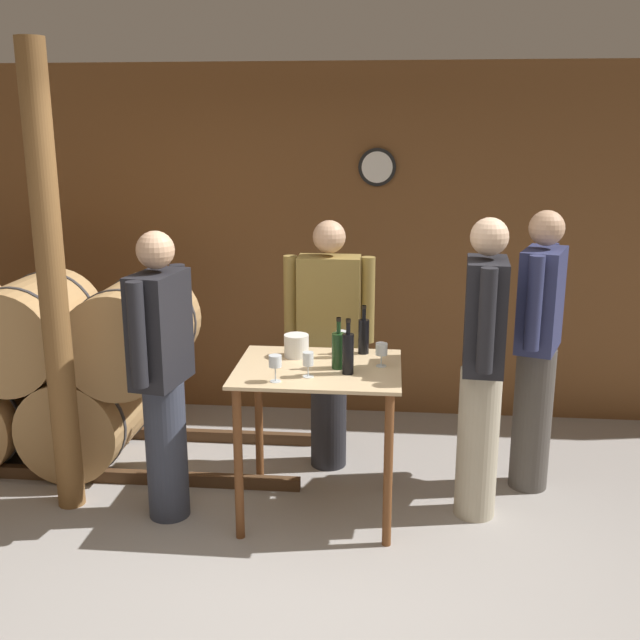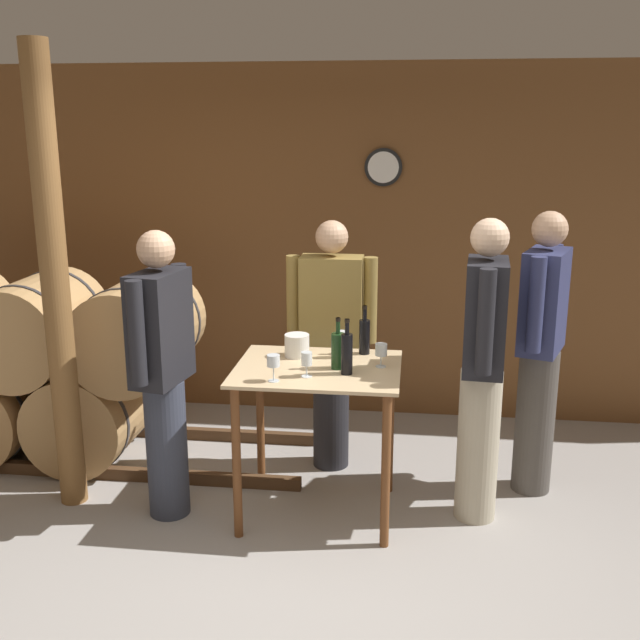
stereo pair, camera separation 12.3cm
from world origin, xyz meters
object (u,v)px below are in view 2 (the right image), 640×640
wine_bottle_far_left (338,350)px  person_host (163,370)px  wine_glass_far_side (381,350)px  person_visitor_with_scarf (541,348)px  wine_bottle_left (347,352)px  ice_bucket (297,345)px  person_visitor_bearded (483,365)px  wine_glass_near_right (342,338)px  wine_bottle_center (364,335)px  wine_glass_near_left (273,362)px  person_visitor_near_door (331,340)px  wine_glass_near_center (307,360)px  wooden_post (55,287)px

wine_bottle_far_left → person_host: 1.01m
wine_glass_far_side → person_visitor_with_scarf: 1.04m
wine_bottle_left → ice_bucket: size_ratio=2.14×
person_visitor_bearded → person_host: bearing=-174.2°
ice_bucket → person_host: size_ratio=0.09×
person_visitor_with_scarf → person_visitor_bearded: same height
wine_glass_near_right → person_visitor_bearded: size_ratio=0.09×
wine_bottle_center → wine_glass_near_left: (-0.45, -0.56, -0.01)m
ice_bucket → person_visitor_near_door: (0.15, 0.48, -0.10)m
wine_glass_near_center → person_visitor_with_scarf: bearing=25.6°
wine_glass_near_left → person_visitor_near_door: (0.21, 0.93, -0.14)m
wine_bottle_left → person_visitor_near_door: (-0.17, 0.76, -0.16)m
wine_glass_near_left → person_visitor_with_scarf: person_visitor_with_scarf is taller
wooden_post → person_visitor_near_door: bearing=24.8°
wine_bottle_left → wine_glass_near_left: bearing=-155.8°
person_visitor_bearded → wine_glass_near_center: bearing=-165.5°
wine_bottle_far_left → ice_bucket: bearing=143.2°
wine_bottle_far_left → wine_bottle_center: same height
wine_bottle_far_left → person_visitor_with_scarf: person_visitor_with_scarf is taller
ice_bucket → person_host: 0.79m
person_visitor_with_scarf → person_visitor_near_door: size_ratio=1.06×
person_visitor_with_scarf → person_visitor_bearded: bearing=-133.8°
wine_glass_near_left → person_visitor_bearded: bearing=17.0°
wine_glass_far_side → person_visitor_bearded: (0.57, 0.03, -0.07)m
person_visitor_with_scarf → person_host: bearing=-165.2°
ice_bucket → person_visitor_near_door: 0.51m
person_visitor_with_scarf → person_visitor_bearded: size_ratio=1.00×
wine_glass_far_side → wine_glass_near_left: bearing=-150.4°
wine_bottle_center → ice_bucket: 0.41m
wine_glass_near_center → wine_glass_near_left: bearing=-150.2°
person_visitor_bearded → person_visitor_near_door: bearing=147.5°
wine_glass_near_center → person_host: (-0.84, 0.07, -0.12)m
wine_bottle_left → person_visitor_near_door: 0.80m
wine_glass_far_side → person_visitor_with_scarf: (0.95, 0.42, -0.07)m
wooden_post → wine_bottle_left: bearing=-2.1°
ice_bucket → wine_glass_near_left: bearing=-96.9°
wine_bottle_center → wine_glass_near_right: size_ratio=1.82×
wine_glass_near_right → person_visitor_near_door: person_visitor_near_door is taller
person_visitor_bearded → ice_bucket: bearing=174.0°
wooden_post → ice_bucket: 1.43m
person_visitor_bearded → wine_glass_near_left: bearing=-163.0°
wine_bottle_left → wine_glass_near_center: 0.23m
person_visitor_bearded → wine_bottle_far_left: bearing=-174.0°
person_visitor_near_door → wine_bottle_center: bearing=-57.2°
wine_bottle_far_left → wine_glass_near_right: wine_bottle_far_left is taller
ice_bucket → person_visitor_with_scarf: bearing=11.0°
wooden_post → wine_bottle_far_left: wooden_post is taller
wine_bottle_left → wine_glass_near_center: size_ratio=2.23×
wine_bottle_center → wine_glass_near_left: size_ratio=2.01×
person_host → person_visitor_near_door: bearing=41.2°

